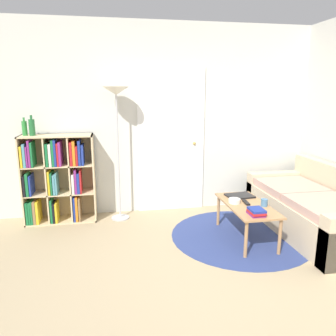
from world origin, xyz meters
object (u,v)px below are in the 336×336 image
at_px(couch, 317,210).
at_px(laptop, 240,196).
at_px(bowl, 234,201).
at_px(bottle_left, 25,128).
at_px(bookshelf, 57,178).
at_px(cup, 264,203).
at_px(coffee_table, 247,208).
at_px(bottle_middle, 32,127).
at_px(floor_lamp, 116,105).

relative_size(couch, laptop, 5.38).
height_order(couch, bowl, couch).
relative_size(couch, bottle_left, 8.24).
xyz_separation_m(laptop, bowl, (-0.15, -0.22, 0.02)).
height_order(bookshelf, laptop, bookshelf).
xyz_separation_m(couch, cup, (-0.77, -0.14, 0.19)).
xyz_separation_m(coffee_table, bottle_middle, (-2.47, 0.95, 0.88)).
relative_size(couch, bowl, 13.41).
relative_size(bookshelf, floor_lamp, 0.66).
bearing_deg(coffee_table, laptop, 84.58).
xyz_separation_m(couch, coffee_table, (-0.94, -0.04, 0.10)).
relative_size(floor_lamp, bowl, 12.69).
height_order(coffee_table, bowl, bowl).
distance_m(floor_lamp, bottle_left, 1.17).
bearing_deg(couch, bookshelf, 163.75).
bearing_deg(floor_lamp, laptop, -22.90).
relative_size(coffee_table, bottle_middle, 3.74).
xyz_separation_m(laptop, bottle_middle, (-2.50, 0.66, 0.82)).
distance_m(coffee_table, bowl, 0.16).
height_order(couch, bottle_left, bottle_left).
bearing_deg(cup, coffee_table, 150.37).
relative_size(laptop, cup, 4.15).
bearing_deg(laptop, floor_lamp, 157.10).
bearing_deg(bottle_middle, floor_lamp, -2.81).
xyz_separation_m(laptop, cup, (0.14, -0.38, 0.03)).
relative_size(coffee_table, bowl, 6.91).
distance_m(bookshelf, bottle_left, 0.74).
relative_size(couch, coffee_table, 1.94).
height_order(bowl, bottle_left, bottle_left).
distance_m(bookshelf, coffee_table, 2.43).
relative_size(floor_lamp, coffee_table, 1.84).
xyz_separation_m(bowl, cup, (0.29, -0.16, 0.02)).
bearing_deg(coffee_table, cup, -29.63).
distance_m(coffee_table, laptop, 0.29).
height_order(bookshelf, floor_lamp, floor_lamp).
bearing_deg(coffee_table, bottle_left, 159.14).
distance_m(floor_lamp, coffee_table, 2.04).
bearing_deg(cup, laptop, 109.80).
distance_m(bottle_left, bottle_middle, 0.10).
bearing_deg(cup, bookshelf, 156.07).
relative_size(bottle_left, bottle_middle, 0.88).
relative_size(floor_lamp, bottle_middle, 6.86).
bearing_deg(bookshelf, coffee_table, -23.49).
height_order(coffee_table, bottle_middle, bottle_middle).
xyz_separation_m(bowl, bottle_left, (-2.44, 0.91, 0.80)).
xyz_separation_m(couch, bottle_left, (-3.50, 0.93, 0.97)).
bearing_deg(bottle_left, laptop, -14.94).
bearing_deg(floor_lamp, bookshelf, 175.25).
bearing_deg(bowl, couch, -1.35).
bearing_deg(couch, floor_lamp, 160.11).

